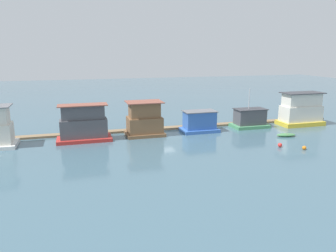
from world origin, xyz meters
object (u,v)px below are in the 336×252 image
Objects in this scene: buoy_orange at (304,148)px; dinghy_green at (286,135)px; houseboat_blue at (199,122)px; mooring_post_far_right at (147,126)px; houseboat_green at (250,119)px; houseboat_yellow at (301,110)px; houseboat_brown at (145,120)px; buoy_red at (280,145)px; houseboat_red at (84,125)px.

dinghy_green is at bearing 73.82° from buoy_orange.
dinghy_green is 5.88× the size of buoy_orange.
houseboat_blue reaches higher than mooring_post_far_right.
houseboat_yellow is at bearing -5.10° from houseboat_green.
houseboat_yellow is at bearing 41.00° from dinghy_green.
houseboat_brown reaches higher than buoy_red.
houseboat_yellow reaches higher than mooring_post_far_right.
houseboat_yellow is 2.46× the size of dinghy_green.
houseboat_green reaches higher than buoy_orange.
houseboat_blue is 12.56m from dinghy_green.
houseboat_green is (25.73, 1.07, -0.78)m from houseboat_red.
houseboat_green is at bearing 3.22° from houseboat_blue.
houseboat_brown is at bearing 161.94° from dinghy_green.
buoy_orange is 0.91× the size of buoy_red.
mooring_post_far_right is at bearing 156.23° from dinghy_green.
houseboat_green is (17.22, 0.40, -0.84)m from houseboat_brown.
houseboat_green is 8.96m from houseboat_yellow.
houseboat_green reaches higher than houseboat_blue.
houseboat_red is at bearing -177.62° from houseboat_green.
houseboat_yellow is 9.27m from dinghy_green.
mooring_post_far_right reaches higher than buoy_red.
houseboat_red is 1.17× the size of houseboat_green.
houseboat_red is 25.76m from houseboat_green.
houseboat_green is 16.49m from mooring_post_far_right.
houseboat_red is 9.71m from mooring_post_far_right.
houseboat_red is 2.49× the size of dinghy_green.
buoy_orange is at bearing -24.37° from houseboat_red.
mooring_post_far_right reaches higher than dinghy_green.
buoy_red is at bearing -99.95° from houseboat_green.
houseboat_red is 34.59m from houseboat_yellow.
houseboat_red is 28.43m from dinghy_green.
houseboat_blue is 8.80m from houseboat_green.
houseboat_red is 1.01× the size of houseboat_yellow.
buoy_orange reaches higher than dinghy_green.
houseboat_brown reaches higher than buoy_orange.
buoy_orange is (-1.79, -6.16, 0.02)m from dinghy_green.
houseboat_blue is 2.87× the size of mooring_post_far_right.
buoy_red is at bearing -132.61° from dinghy_green.
houseboat_green is 7.10m from dinghy_green.
houseboat_blue is 1.89× the size of dinghy_green.
dinghy_green is 1.52× the size of mooring_post_far_right.
houseboat_yellow is (8.86, -0.79, 1.07)m from houseboat_green.
houseboat_red is 14.63× the size of buoy_orange.
houseboat_yellow is (34.59, 0.28, 0.28)m from houseboat_red.
houseboat_green reaches higher than houseboat_red.
buoy_orange is at bearing -106.18° from dinghy_green.
houseboat_yellow reaches higher than dinghy_green.
dinghy_green is 6.41m from buoy_orange.
houseboat_red reaches higher than houseboat_blue.
houseboat_red is 16.97m from houseboat_blue.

